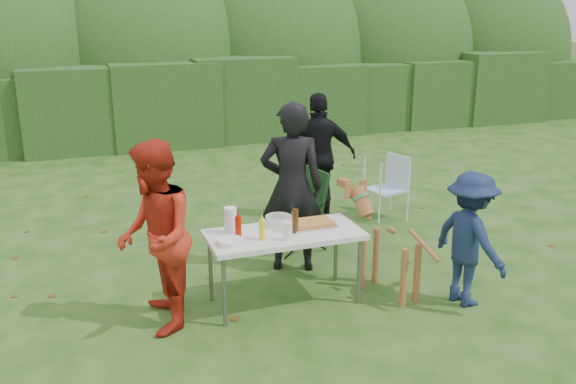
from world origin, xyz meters
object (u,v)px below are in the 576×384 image
object	(u,v)px
person_cook	(292,187)
paper_towel_roll	(231,221)
lawn_chair	(386,187)
child	(470,239)
mustard_bottle	(262,230)
ketchup_bottle	(238,228)
folding_table	(284,237)
camping_chair	(298,210)
dog	(390,246)
person_red_jacket	(155,238)
beer_bottle	(295,221)
person_black_puffy	(319,157)

from	to	relation	value
person_cook	paper_towel_roll	size ratio (longest dim) A/B	7.27
lawn_chair	child	bearing A→B (deg)	64.03
paper_towel_roll	mustard_bottle	bearing A→B (deg)	-48.70
mustard_bottle	ketchup_bottle	distance (m)	0.23
folding_table	person_cook	size ratio (longest dim) A/B	0.79
lawn_chair	ketchup_bottle	world-z (taller)	ketchup_bottle
ketchup_bottle	paper_towel_roll	bearing A→B (deg)	101.38
camping_chair	lawn_chair	world-z (taller)	camping_chair
folding_table	dog	bearing A→B (deg)	-10.63
paper_towel_roll	camping_chair	bearing A→B (deg)	45.87
person_cook	paper_towel_roll	bearing A→B (deg)	56.54
person_red_jacket	lawn_chair	bearing A→B (deg)	125.21
mustard_bottle	ketchup_bottle	bearing A→B (deg)	152.60
dog	lawn_chair	xyz separation A→B (m)	(1.13, 2.16, -0.09)
dog	beer_bottle	bearing A→B (deg)	62.71
ketchup_bottle	child	bearing A→B (deg)	-15.59
person_cook	ketchup_bottle	world-z (taller)	person_cook
person_black_puffy	paper_towel_roll	bearing A→B (deg)	60.70
lawn_chair	paper_towel_roll	xyz separation A→B (m)	(-2.69, -1.82, 0.43)
child	mustard_bottle	distance (m)	2.02
person_cook	beer_bottle	distance (m)	0.86
lawn_chair	beer_bottle	size ratio (longest dim) A/B	3.64
lawn_chair	ketchup_bottle	size ratio (longest dim) A/B	3.97
folding_table	child	size ratio (longest dim) A/B	1.12
person_black_puffy	child	distance (m)	2.92
dog	paper_towel_roll	size ratio (longest dim) A/B	4.28
camping_chair	ketchup_bottle	bearing A→B (deg)	40.36
mustard_bottle	beer_bottle	world-z (taller)	beer_bottle
folding_table	beer_bottle	bearing A→B (deg)	-27.59
person_cook	lawn_chair	world-z (taller)	person_cook
child	beer_bottle	world-z (taller)	child
person_red_jacket	camping_chair	world-z (taller)	person_red_jacket
dog	ketchup_bottle	bearing A→B (deg)	64.66
lawn_chair	mustard_bottle	size ratio (longest dim) A/B	4.37
paper_towel_roll	lawn_chair	bearing A→B (deg)	34.08
person_red_jacket	mustard_bottle	world-z (taller)	person_red_jacket
ketchup_bottle	paper_towel_roll	size ratio (longest dim) A/B	0.85
beer_bottle	child	bearing A→B (deg)	-19.57
folding_table	paper_towel_roll	distance (m)	0.55
camping_chair	mustard_bottle	world-z (taller)	camping_chair
person_red_jacket	dog	bearing A→B (deg)	91.37
folding_table	paper_towel_roll	size ratio (longest dim) A/B	5.77
dog	mustard_bottle	bearing A→B (deg)	68.09
folding_table	beer_bottle	size ratio (longest dim) A/B	6.25
folding_table	person_black_puffy	size ratio (longest dim) A/B	0.86
folding_table	camping_chair	world-z (taller)	camping_chair
person_black_puffy	camping_chair	world-z (taller)	person_black_puffy
person_red_jacket	paper_towel_roll	world-z (taller)	person_red_jacket
camping_chair	paper_towel_roll	world-z (taller)	paper_towel_roll
person_red_jacket	child	world-z (taller)	person_red_jacket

